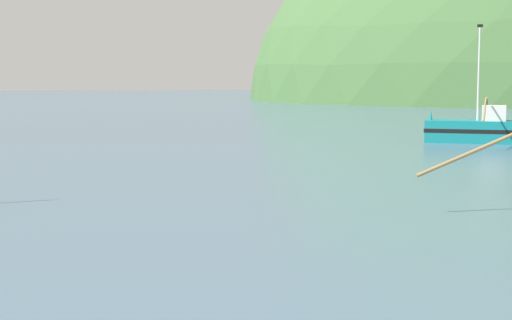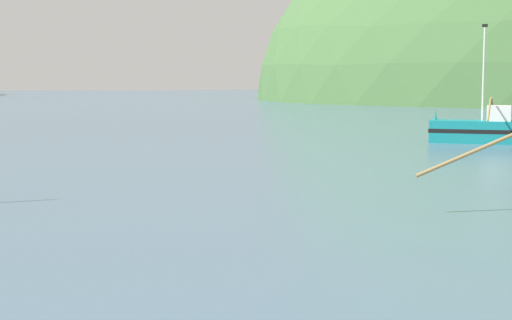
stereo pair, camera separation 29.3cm
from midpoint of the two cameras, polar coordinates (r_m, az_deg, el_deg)
name	(u,v)px [view 1 (the left image)]	position (r m, az deg, el deg)	size (l,w,h in m)	color
fishing_boat_teal	(486,130)	(52.54, 16.64, 2.16)	(7.87, 10.47, 7.77)	#147F84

